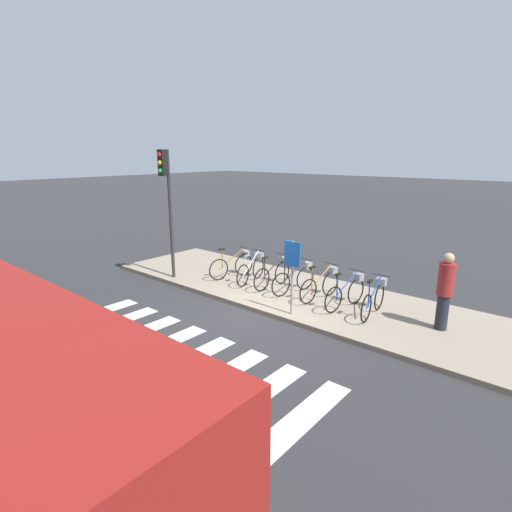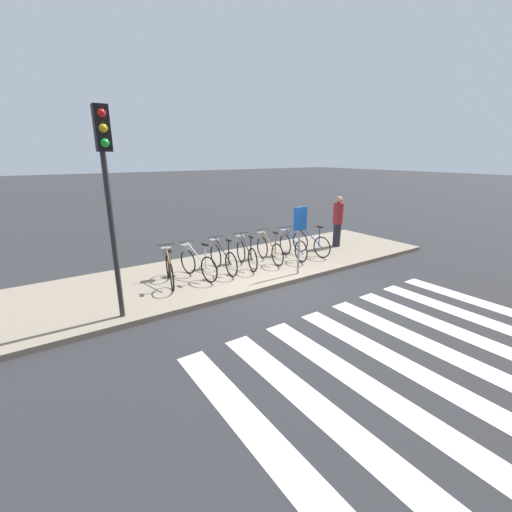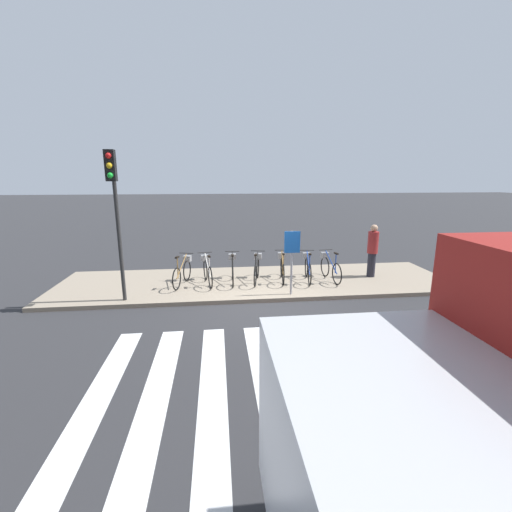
% 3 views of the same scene
% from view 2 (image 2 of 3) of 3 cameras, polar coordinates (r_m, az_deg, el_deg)
% --- Properties ---
extents(ground_plane, '(120.00, 120.00, 0.00)m').
position_cam_2_polar(ground_plane, '(8.70, 4.14, -5.23)').
color(ground_plane, '#2D2D30').
extents(sidewalk, '(12.40, 3.43, 0.12)m').
position_cam_2_polar(sidewalk, '(9.99, -1.96, -1.89)').
color(sidewalk, gray).
rests_on(sidewalk, ground_plane).
extents(parked_bicycle_0, '(0.56, 1.55, 0.98)m').
position_cam_2_polar(parked_bicycle_0, '(8.77, -14.31, -1.69)').
color(parked_bicycle_0, black).
rests_on(parked_bicycle_0, sidewalk).
extents(parked_bicycle_1, '(0.48, 1.57, 0.98)m').
position_cam_2_polar(parked_bicycle_1, '(9.05, -9.99, -0.85)').
color(parked_bicycle_1, black).
rests_on(parked_bicycle_1, sidewalk).
extents(parked_bicycle_2, '(0.46, 1.60, 0.98)m').
position_cam_2_polar(parked_bicycle_2, '(9.44, -5.77, 0.05)').
color(parked_bicycle_2, black).
rests_on(parked_bicycle_2, sidewalk).
extents(parked_bicycle_3, '(0.50, 1.57, 0.98)m').
position_cam_2_polar(parked_bicycle_3, '(9.80, -1.79, 0.76)').
color(parked_bicycle_3, black).
rests_on(parked_bicycle_3, sidewalk).
extents(parked_bicycle_4, '(0.46, 1.59, 0.98)m').
position_cam_2_polar(parked_bicycle_4, '(10.27, 2.03, 1.50)').
color(parked_bicycle_4, black).
rests_on(parked_bicycle_4, sidewalk).
extents(parked_bicycle_5, '(0.46, 1.58, 0.98)m').
position_cam_2_polar(parked_bicycle_5, '(10.67, 5.90, 2.00)').
color(parked_bicycle_5, black).
rests_on(parked_bicycle_5, sidewalk).
extents(parked_bicycle_6, '(0.46, 1.59, 0.98)m').
position_cam_2_polar(parked_bicycle_6, '(11.13, 8.76, 2.51)').
color(parked_bicycle_6, black).
rests_on(parked_bicycle_6, sidewalk).
extents(pedestrian, '(0.34, 0.34, 1.74)m').
position_cam_2_polar(pedestrian, '(12.20, 13.47, 5.82)').
color(pedestrian, '#23232D').
rests_on(pedestrian, sidewalk).
extents(traffic_light, '(0.24, 0.40, 3.90)m').
position_cam_2_polar(traffic_light, '(6.68, -23.65, 12.49)').
color(traffic_light, '#2D2D2D').
rests_on(traffic_light, sidewalk).
extents(sign_post, '(0.44, 0.07, 1.81)m').
position_cam_2_polar(sign_post, '(9.02, 7.29, 4.50)').
color(sign_post, '#99999E').
rests_on(sign_post, sidewalk).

